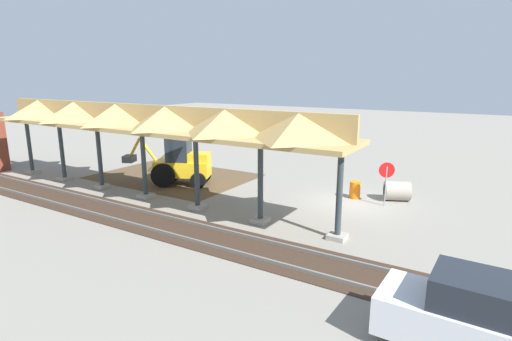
{
  "coord_description": "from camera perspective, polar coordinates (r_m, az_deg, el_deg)",
  "views": [
    {
      "loc": [
        -6.02,
        18.87,
        6.21
      ],
      "look_at": [
        4.31,
        2.08,
        1.6
      ],
      "focal_mm": 28.0,
      "sensor_mm": 36.0,
      "label": 1
    }
  ],
  "objects": [
    {
      "name": "dirt_work_zone",
      "position": [
        26.19,
        -11.67,
        -0.82
      ],
      "size": [
        9.69,
        7.0,
        0.01
      ],
      "primitive_type": "cube",
      "color": "brown",
      "rests_on": "ground"
    },
    {
      "name": "stop_sign",
      "position": [
        20.46,
        18.14,
        -0.59
      ],
      "size": [
        0.7,
        0.36,
        2.19
      ],
      "color": "gray",
      "rests_on": "ground"
    },
    {
      "name": "concrete_pipe",
      "position": [
        21.85,
        19.5,
        -2.76
      ],
      "size": [
        1.54,
        1.42,
        1.0
      ],
      "color": "#9E9384",
      "rests_on": "ground"
    },
    {
      "name": "backhoe",
      "position": [
        23.89,
        -10.8,
        0.99
      ],
      "size": [
        5.09,
        3.27,
        2.82
      ],
      "color": "yellow",
      "rests_on": "ground"
    },
    {
      "name": "platform_canopy",
      "position": [
        21.18,
        -16.12,
        7.13
      ],
      "size": [
        22.43,
        3.2,
        4.9
      ],
      "color": "#9E998E",
      "rests_on": "ground"
    },
    {
      "name": "ground_plane",
      "position": [
        20.76,
        13.31,
        -4.61
      ],
      "size": [
        120.0,
        120.0,
        0.0
      ],
      "primitive_type": "plane",
      "color": "gray"
    },
    {
      "name": "traffic_barrel",
      "position": [
        21.61,
        13.94,
        -2.7
      ],
      "size": [
        0.56,
        0.56,
        0.9
      ],
      "primitive_type": "cylinder",
      "color": "orange",
      "rests_on": "ground"
    },
    {
      "name": "dirt_mound",
      "position": [
        28.25,
        -12.8,
        0.13
      ],
      "size": [
        4.84,
        4.84,
        2.2
      ],
      "primitive_type": "cone",
      "color": "brown",
      "rests_on": "ground"
    },
    {
      "name": "rail_tracks",
      "position": [
        14.51,
        4.0,
        -12.08
      ],
      "size": [
        60.0,
        2.58,
        0.15
      ],
      "color": "slate",
      "rests_on": "ground"
    },
    {
      "name": "distant_parked_car",
      "position": [
        10.66,
        29.24,
        -18.04
      ],
      "size": [
        4.25,
        1.87,
        1.98
      ],
      "color": "silver",
      "rests_on": "ground"
    }
  ]
}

